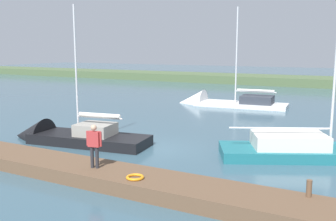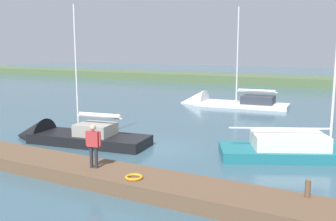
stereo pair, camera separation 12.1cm
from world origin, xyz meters
name	(u,v)px [view 2 (the right image)]	position (x,y,z in m)	size (l,w,h in m)	color
ground_plane	(149,149)	(0.00, 0.00, 0.00)	(200.00, 200.00, 0.00)	#385666
far_shoreline	(296,85)	(0.00, -41.77, 0.00)	(180.00, 8.00, 2.40)	#4C603D
dock_pier	(83,171)	(0.00, 5.21, 0.28)	(24.70, 2.15, 0.55)	brown
mooring_post_near	(308,189)	(-8.65, 4.46, 0.83)	(0.18, 0.18, 0.56)	brown
life_ring_buoy	(134,177)	(-2.81, 5.64, 0.60)	(0.66, 0.66, 0.10)	orange
sailboat_behind_pier	(66,138)	(4.95, 1.01, 0.20)	(8.59, 3.48, 8.59)	black
sailboat_far_left	(219,104)	(2.47, -16.65, 0.11)	(10.44, 3.69, 10.36)	white
person_on_dock	(93,143)	(-0.71, 5.34, 1.57)	(0.65, 0.32, 1.75)	#28282D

